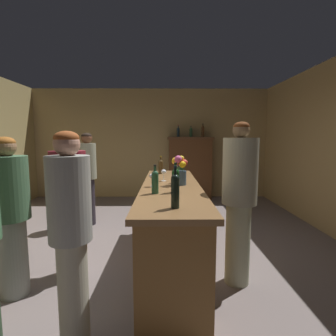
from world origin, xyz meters
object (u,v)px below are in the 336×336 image
Objects in this scene: wine_bottle_malbec at (155,181)px; wine_glass_mid at (153,177)px; flower_arrangement at (180,170)px; patron_tall at (71,231)px; patron_in_grey at (10,211)px; wine_bottle_riesling at (175,179)px; display_bottle_midleft at (191,132)px; display_bottle_left at (178,132)px; wine_bottle_merlot at (180,171)px; wine_glass_front at (164,172)px; patron_by_cabinet at (69,200)px; bar_counter at (171,225)px; wine_bottle_chardonnay at (161,166)px; display_cabinet at (190,167)px; display_bottle_center at (203,131)px; cheese_plate at (179,178)px; patron_near_entrance at (88,174)px; wine_bottle_pinot at (175,189)px; bartender at (239,197)px.

wine_bottle_malbec is 1.91× the size of wine_glass_mid.
flower_arrangement is at bearing 18.69° from wine_glass_mid.
patron_tall is 1.03m from patron_in_grey.
display_bottle_midleft reaches higher than wine_bottle_riesling.
display_bottle_left reaches higher than wine_bottle_riesling.
wine_bottle_merlot is 2.05× the size of wine_glass_front.
patron_tall is 1.00× the size of patron_by_cabinet.
wine_glass_mid is at bearing -150.92° from bar_counter.
display_bottle_midleft is at bearing 0.00° from display_bottle_left.
wine_bottle_chardonnay is 0.17× the size of patron_by_cabinet.
patron_by_cabinet reaches higher than display_cabinet.
bar_counter is at bearing -15.04° from patron_by_cabinet.
wine_bottle_malbec is 0.94× the size of wine_bottle_merlot.
display_bottle_center is 0.21× the size of patron_tall.
wine_bottle_malbec is at bearing -119.93° from flower_arrangement.
patron_tall reaches higher than wine_bottle_chardonnay.
display_bottle_center is at bearing 0.00° from display_cabinet.
display_bottle_left is at bearing 63.96° from patron_in_grey.
wine_bottle_chardonnay is at bearing 44.98° from patron_in_grey.
wine_glass_mid is 0.09× the size of patron_tall.
cheese_plate is at bearing 84.62° from wine_bottle_riesling.
wine_bottle_chardonnay is 0.95× the size of display_bottle_left.
display_bottle_midleft is 0.17× the size of patron_tall.
display_bottle_left is at bearing 85.87° from bar_counter.
flower_arrangement is 1.06× the size of display_bottle_center.
patron_in_grey is at bearing -160.89° from wine_glass_mid.
wine_bottle_riesling is at bearing -79.71° from wine_glass_front.
wine_bottle_merlot is at bearing -9.39° from patron_by_cabinet.
patron_near_entrance reaches higher than wine_bottle_merlot.
display_bottle_center reaches higher than bar_counter.
display_cabinet is at bearing 81.73° from cheese_plate.
display_bottle_midleft is 2.92m from patron_near_entrance.
wine_bottle_malbec reaches higher than wine_glass_front.
wine_bottle_riesling reaches higher than bar_counter.
wine_glass_front is 0.33m from cheese_plate.
wine_bottle_pinot is 0.96m from bartender.
patron_near_entrance is 1.02× the size of patron_tall.
bar_counter is 7.78× the size of wine_bottle_pinot.
display_bottle_midleft reaches higher than patron_in_grey.
patron_in_grey reaches higher than wine_bottle_riesling.
cheese_plate is at bearing 3.62° from patron_by_cabinet.
display_bottle_midleft reaches higher than flower_arrangement.
flower_arrangement is 0.21× the size of patron_near_entrance.
wine_bottle_chardonnay is at bearing 21.94° from patron_tall.
wine_bottle_chardonnay is (0.03, 1.42, -0.01)m from wine_bottle_malbec.
wine_bottle_malbec is at bearing -100.39° from display_cabinet.
cheese_plate is 0.56× the size of display_bottle_midleft.
cheese_plate is (0.12, 0.49, 0.50)m from bar_counter.
wine_glass_front is at bearing 94.50° from wine_bottle_pinot.
wine_bottle_malbec is 0.56m from wine_bottle_pinot.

